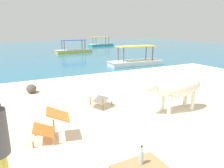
{
  "coord_description": "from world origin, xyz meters",
  "views": [
    {
      "loc": [
        -2.61,
        -2.97,
        2.36
      ],
      "look_at": [
        0.51,
        3.0,
        0.55
      ],
      "focal_mm": 32.92,
      "sensor_mm": 36.0,
      "label": 1
    }
  ],
  "objects_px": {
    "cow": "(177,87)",
    "bottle": "(141,157)",
    "boat_teal": "(101,44)",
    "boat_yellow": "(74,50)",
    "deck_chair_far": "(51,123)",
    "deck_chair_near": "(98,95)",
    "boat_white": "(135,61)"
  },
  "relations": [
    {
      "from": "boat_yellow",
      "to": "boat_teal",
      "type": "relative_size",
      "value": 0.98
    },
    {
      "from": "cow",
      "to": "boat_yellow",
      "type": "distance_m",
      "value": 16.4
    },
    {
      "from": "bottle",
      "to": "boat_teal",
      "type": "distance_m",
      "value": 26.82
    },
    {
      "from": "bottle",
      "to": "cow",
      "type": "bearing_deg",
      "value": 36.85
    },
    {
      "from": "boat_white",
      "to": "bottle",
      "type": "bearing_deg",
      "value": -120.49
    },
    {
      "from": "deck_chair_near",
      "to": "boat_white",
      "type": "distance_m",
      "value": 7.85
    },
    {
      "from": "deck_chair_near",
      "to": "boat_white",
      "type": "xyz_separation_m",
      "value": [
        5.27,
        5.81,
        -0.13
      ]
    },
    {
      "from": "cow",
      "to": "bottle",
      "type": "distance_m",
      "value": 3.35
    },
    {
      "from": "bottle",
      "to": "boat_teal",
      "type": "relative_size",
      "value": 0.08
    },
    {
      "from": "deck_chair_near",
      "to": "cow",
      "type": "bearing_deg",
      "value": -58.03
    },
    {
      "from": "bottle",
      "to": "boat_yellow",
      "type": "xyz_separation_m",
      "value": [
        4.69,
        18.27,
        -0.27
      ]
    },
    {
      "from": "deck_chair_far",
      "to": "boat_yellow",
      "type": "relative_size",
      "value": 0.23
    },
    {
      "from": "bottle",
      "to": "deck_chair_far",
      "type": "relative_size",
      "value": 0.35
    },
    {
      "from": "boat_white",
      "to": "boat_yellow",
      "type": "bearing_deg",
      "value": 101.33
    },
    {
      "from": "deck_chair_near",
      "to": "deck_chair_far",
      "type": "bearing_deg",
      "value": -165.59
    },
    {
      "from": "cow",
      "to": "deck_chair_near",
      "type": "xyz_separation_m",
      "value": [
        -1.92,
        1.32,
        -0.32
      ]
    },
    {
      "from": "cow",
      "to": "bottle",
      "type": "height_order",
      "value": "cow"
    },
    {
      "from": "deck_chair_far",
      "to": "boat_teal",
      "type": "bearing_deg",
      "value": -105.56
    },
    {
      "from": "bottle",
      "to": "boat_white",
      "type": "relative_size",
      "value": 0.08
    },
    {
      "from": "deck_chair_near",
      "to": "bottle",
      "type": "bearing_deg",
      "value": -126.34
    },
    {
      "from": "bottle",
      "to": "boat_teal",
      "type": "height_order",
      "value": "boat_teal"
    },
    {
      "from": "deck_chair_far",
      "to": "boat_yellow",
      "type": "bearing_deg",
      "value": -97.49
    },
    {
      "from": "bottle",
      "to": "deck_chair_near",
      "type": "bearing_deg",
      "value": 77.15
    },
    {
      "from": "deck_chair_far",
      "to": "boat_white",
      "type": "distance_m",
      "value": 9.92
    },
    {
      "from": "cow",
      "to": "deck_chair_near",
      "type": "distance_m",
      "value": 2.35
    },
    {
      "from": "boat_teal",
      "to": "cow",
      "type": "bearing_deg",
      "value": -118.82
    },
    {
      "from": "deck_chair_far",
      "to": "boat_teal",
      "type": "relative_size",
      "value": 0.23
    },
    {
      "from": "deck_chair_near",
      "to": "boat_white",
      "type": "height_order",
      "value": "boat_white"
    },
    {
      "from": "boat_white",
      "to": "boat_teal",
      "type": "xyz_separation_m",
      "value": [
        4.6,
        15.48,
        0.0
      ]
    },
    {
      "from": "deck_chair_far",
      "to": "boat_teal",
      "type": "height_order",
      "value": "boat_teal"
    },
    {
      "from": "bottle",
      "to": "boat_yellow",
      "type": "distance_m",
      "value": 18.86
    },
    {
      "from": "boat_teal",
      "to": "bottle",
      "type": "bearing_deg",
      "value": -122.79
    }
  ]
}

